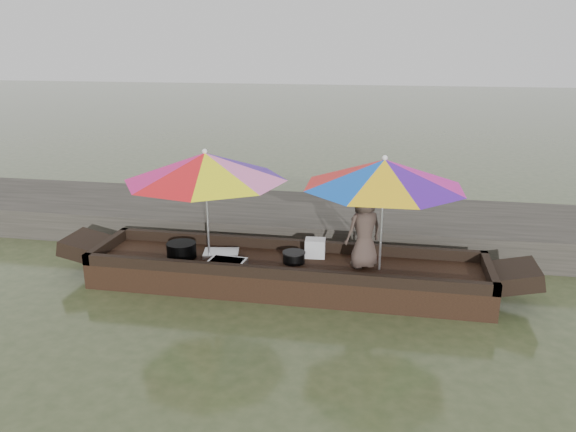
% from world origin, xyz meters
% --- Properties ---
extents(water, '(80.00, 80.00, 0.00)m').
position_xyz_m(water, '(0.00, 0.00, 0.00)').
color(water, '#384424').
rests_on(water, ground).
extents(dock, '(22.00, 2.20, 0.50)m').
position_xyz_m(dock, '(0.00, 2.20, 0.25)').
color(dock, '#2D2B26').
rests_on(dock, ground).
extents(boat_hull, '(5.45, 1.20, 0.35)m').
position_xyz_m(boat_hull, '(0.00, 0.00, 0.17)').
color(boat_hull, black).
rests_on(boat_hull, water).
extents(cooking_pot, '(0.41, 0.41, 0.22)m').
position_xyz_m(cooking_pot, '(-1.50, -0.07, 0.46)').
color(cooking_pot, black).
rests_on(cooking_pot, boat_hull).
extents(tray_crayfish, '(0.52, 0.38, 0.09)m').
position_xyz_m(tray_crayfish, '(-0.77, -0.27, 0.39)').
color(tray_crayfish, silver).
rests_on(tray_crayfish, boat_hull).
extents(tray_scallop, '(0.55, 0.43, 0.06)m').
position_xyz_m(tray_scallop, '(-0.98, 0.12, 0.38)').
color(tray_scallop, silver).
rests_on(tray_scallop, boat_hull).
extents(charcoal_grill, '(0.30, 0.30, 0.14)m').
position_xyz_m(charcoal_grill, '(0.09, 0.04, 0.42)').
color(charcoal_grill, black).
rests_on(charcoal_grill, boat_hull).
extents(supply_bag, '(0.30, 0.24, 0.26)m').
position_xyz_m(supply_bag, '(0.35, 0.32, 0.48)').
color(supply_bag, silver).
rests_on(supply_bag, boat_hull).
extents(vendor, '(0.62, 0.57, 1.05)m').
position_xyz_m(vendor, '(1.04, 0.07, 0.88)').
color(vendor, '#493932').
rests_on(vendor, boat_hull).
extents(umbrella_bow, '(2.57, 2.57, 1.55)m').
position_xyz_m(umbrella_bow, '(-1.12, 0.00, 1.12)').
color(umbrella_bow, '#4314A5').
rests_on(umbrella_bow, boat_hull).
extents(umbrella_stern, '(2.80, 2.80, 1.55)m').
position_xyz_m(umbrella_stern, '(1.26, 0.00, 1.12)').
color(umbrella_stern, green).
rests_on(umbrella_stern, boat_hull).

